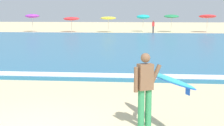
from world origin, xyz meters
name	(u,v)px	position (x,y,z in m)	size (l,w,h in m)	color
sea	(112,44)	(0.00, 19.51, 0.07)	(120.00, 28.00, 0.14)	teal
surf_foam	(80,75)	(0.00, 6.11, 0.15)	(120.00, 0.88, 0.01)	white
surfer_with_board	(154,83)	(2.77, 0.77, 1.03)	(1.39, 2.43, 1.73)	#338E56
beach_umbrella_0	(32,16)	(-12.35, 36.67, 2.12)	(1.90, 1.91, 2.39)	beige
beach_umbrella_1	(71,19)	(-7.06, 36.91, 1.76)	(2.15, 2.17, 2.03)	beige
beach_umbrella_2	(108,18)	(-2.08, 36.72, 1.86)	(2.07, 2.08, 2.08)	beige
beach_umbrella_3	(143,17)	(2.51, 38.53, 2.01)	(1.80, 1.83, 2.34)	beige
beach_umbrella_4	(171,16)	(6.29, 38.25, 2.08)	(2.03, 2.06, 2.38)	beige
beach_umbrella_5	(207,16)	(10.93, 37.89, 2.09)	(2.25, 2.28, 2.40)	beige
beachgoer_near_row_left	(153,26)	(3.82, 36.00, 0.84)	(0.32, 0.20, 1.58)	#383842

